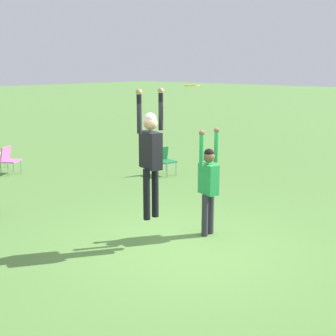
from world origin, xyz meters
name	(u,v)px	position (x,y,z in m)	size (l,w,h in m)	color
ground_plane	(179,246)	(0.00, 0.00, 0.00)	(120.00, 120.00, 0.00)	#56843D
person_jumping	(151,151)	(-0.39, 0.31, 1.71)	(0.61, 0.50, 2.19)	black
person_defending	(208,180)	(0.77, -0.04, 1.05)	(0.54, 0.43, 1.99)	#2D2D38
frisbee	(192,86)	(0.27, -0.03, 2.76)	(0.25, 0.25, 0.03)	yellow
camping_chair_1	(8,158)	(0.97, 7.34, 0.45)	(0.66, 0.72, 0.78)	gray
camping_chair_3	(164,159)	(3.81, 3.80, 0.48)	(0.53, 0.56, 0.81)	gray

